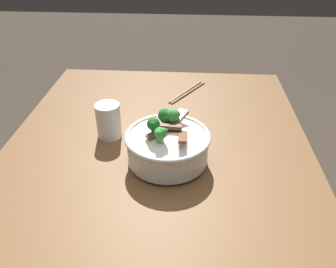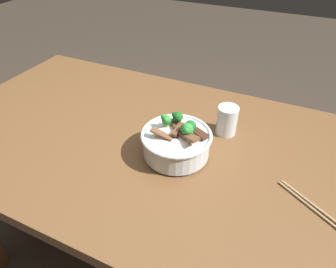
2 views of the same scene
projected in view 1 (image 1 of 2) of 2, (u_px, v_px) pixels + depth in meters
name	position (u px, v px, depth m)	size (l,w,h in m)	color
dining_table	(150.00, 237.00, 0.88)	(1.54, 0.89, 0.81)	brown
rice_bowl	(168.00, 143.00, 0.91)	(0.23, 0.23, 0.14)	silver
drinking_glass	(109.00, 122.00, 1.02)	(0.07, 0.07, 0.11)	white
chopsticks_pair	(187.00, 92.00, 1.29)	(0.19, 0.13, 0.01)	tan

